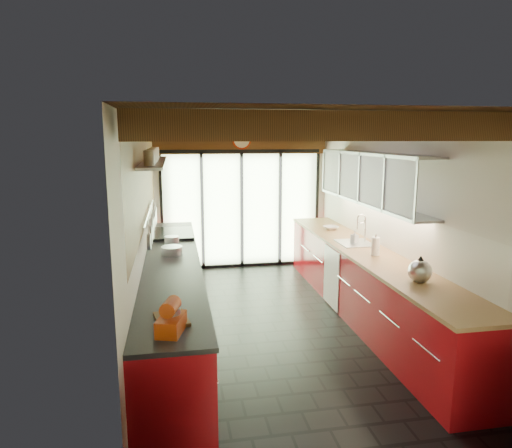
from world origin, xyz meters
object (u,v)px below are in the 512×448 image
at_px(paper_towel, 375,247).
at_px(soap_bottle, 355,237).
at_px(kettle, 420,270).
at_px(stand_mixer, 171,319).
at_px(bowl, 331,228).

xyz_separation_m(paper_towel, soap_bottle, (0.00, 0.68, -0.02)).
height_order(kettle, paper_towel, kettle).
bearing_deg(stand_mixer, soap_bottle, 45.29).
bearing_deg(kettle, bowl, 90.00).
height_order(stand_mixer, soap_bottle, stand_mixer).
distance_m(soap_bottle, bowl, 1.00).
height_order(paper_towel, bowl, paper_towel).
distance_m(stand_mixer, kettle, 2.67).
bearing_deg(kettle, stand_mixer, -162.23).
xyz_separation_m(stand_mixer, bowl, (2.54, 3.57, -0.08)).
relative_size(kettle, paper_towel, 1.09).
relative_size(kettle, bowl, 1.30).
distance_m(kettle, soap_bottle, 1.75).
bearing_deg(soap_bottle, paper_towel, -90.00).
distance_m(stand_mixer, soap_bottle, 3.61).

